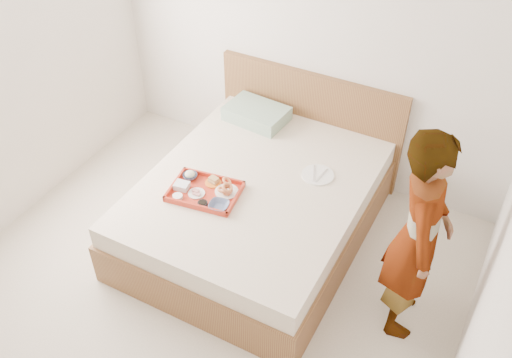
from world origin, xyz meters
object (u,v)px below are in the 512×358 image
object	(u,v)px
bed	(256,207)
dinner_plate	(318,175)
person	(418,237)
tray	(205,191)

from	to	relation	value
bed	dinner_plate	bearing A→B (deg)	36.64
dinner_plate	person	bearing A→B (deg)	-30.87
tray	bed	bearing A→B (deg)	39.48
bed	person	world-z (taller)	person
bed	dinner_plate	xyz separation A→B (m)	(0.38, 0.28, 0.27)
dinner_plate	person	size ratio (longest dim) A/B	0.16
tray	person	distance (m)	1.53
bed	dinner_plate	world-z (taller)	dinner_plate
tray	person	xyz separation A→B (m)	(1.52, 0.05, 0.22)
tray	dinner_plate	distance (m)	0.86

